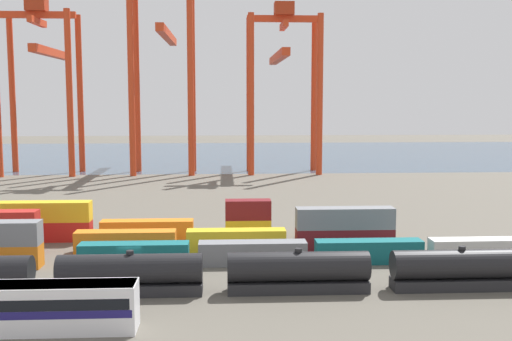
{
  "coord_description": "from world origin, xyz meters",
  "views": [
    {
      "loc": [
        10.26,
        -67.5,
        18.45
      ],
      "look_at": [
        15.95,
        39.14,
        6.14
      ],
      "focal_mm": 43.4,
      "sensor_mm": 36.0,
      "label": 1
    }
  ],
  "objects_px": {
    "shipping_container_11": "(126,241)",
    "gantry_crane_west": "(42,68)",
    "shipping_container_9": "(13,243)",
    "gantry_crane_east": "(282,70)",
    "freight_tank_row": "(298,271)",
    "shipping_container_5": "(369,251)",
    "gantry_crane_central": "(164,52)"
  },
  "relations": [
    {
      "from": "shipping_container_11",
      "to": "gantry_crane_west",
      "type": "height_order",
      "value": "gantry_crane_west"
    },
    {
      "from": "shipping_container_9",
      "to": "gantry_crane_east",
      "type": "distance_m",
      "value": 96.73
    },
    {
      "from": "freight_tank_row",
      "to": "shipping_container_5",
      "type": "xyz_separation_m",
      "value": [
        9.29,
        10.2,
        -0.7
      ]
    },
    {
      "from": "freight_tank_row",
      "to": "gantry_crane_east",
      "type": "height_order",
      "value": "gantry_crane_east"
    },
    {
      "from": "shipping_container_9",
      "to": "gantry_crane_east",
      "type": "xyz_separation_m",
      "value": [
        40.51,
        84.35,
        24.54
      ]
    },
    {
      "from": "shipping_container_5",
      "to": "shipping_container_11",
      "type": "distance_m",
      "value": 29.06
    },
    {
      "from": "gantry_crane_east",
      "to": "shipping_container_11",
      "type": "bearing_deg",
      "value": -107.8
    },
    {
      "from": "freight_tank_row",
      "to": "shipping_container_9",
      "type": "bearing_deg",
      "value": 152.75
    },
    {
      "from": "shipping_container_9",
      "to": "shipping_container_11",
      "type": "xyz_separation_m",
      "value": [
        13.43,
        0.0,
        0.0
      ]
    },
    {
      "from": "gantry_crane_central",
      "to": "gantry_crane_east",
      "type": "distance_m",
      "value": 30.28
    },
    {
      "from": "shipping_container_5",
      "to": "shipping_container_11",
      "type": "bearing_deg",
      "value": 167.04
    },
    {
      "from": "shipping_container_5",
      "to": "gantry_crane_central",
      "type": "distance_m",
      "value": 100.04
    },
    {
      "from": "freight_tank_row",
      "to": "gantry_crane_central",
      "type": "relative_size",
      "value": 1.54
    },
    {
      "from": "freight_tank_row",
      "to": "gantry_crane_west",
      "type": "bearing_deg",
      "value": 117.43
    },
    {
      "from": "shipping_container_9",
      "to": "gantry_crane_east",
      "type": "relative_size",
      "value": 0.14
    },
    {
      "from": "shipping_container_9",
      "to": "shipping_container_11",
      "type": "distance_m",
      "value": 13.43
    },
    {
      "from": "shipping_container_9",
      "to": "freight_tank_row",
      "type": "bearing_deg",
      "value": -27.25
    },
    {
      "from": "shipping_container_11",
      "to": "shipping_container_9",
      "type": "bearing_deg",
      "value": 180.0
    },
    {
      "from": "shipping_container_5",
      "to": "gantry_crane_central",
      "type": "bearing_deg",
      "value": 109.01
    },
    {
      "from": "gantry_crane_west",
      "to": "gantry_crane_east",
      "type": "distance_m",
      "value": 59.92
    },
    {
      "from": "freight_tank_row",
      "to": "shipping_container_5",
      "type": "bearing_deg",
      "value": 47.67
    },
    {
      "from": "shipping_container_11",
      "to": "gantry_crane_west",
      "type": "bearing_deg",
      "value": 111.53
    },
    {
      "from": "gantry_crane_west",
      "to": "gantry_crane_east",
      "type": "bearing_deg",
      "value": 1.09
    },
    {
      "from": "shipping_container_9",
      "to": "shipping_container_11",
      "type": "height_order",
      "value": "same"
    },
    {
      "from": "shipping_container_5",
      "to": "shipping_container_11",
      "type": "height_order",
      "value": "same"
    },
    {
      "from": "shipping_container_11",
      "to": "gantry_crane_west",
      "type": "xyz_separation_m",
      "value": [
        -32.83,
        83.21,
        24.77
      ]
    },
    {
      "from": "shipping_container_5",
      "to": "shipping_container_11",
      "type": "relative_size",
      "value": 1.0
    },
    {
      "from": "shipping_container_9",
      "to": "gantry_crane_central",
      "type": "xyz_separation_m",
      "value": [
        10.55,
        84.02,
        28.92
      ]
    },
    {
      "from": "shipping_container_5",
      "to": "gantry_crane_east",
      "type": "distance_m",
      "value": 94.13
    },
    {
      "from": "shipping_container_9",
      "to": "shipping_container_11",
      "type": "relative_size",
      "value": 0.5
    },
    {
      "from": "shipping_container_9",
      "to": "gantry_crane_west",
      "type": "height_order",
      "value": "gantry_crane_west"
    },
    {
      "from": "freight_tank_row",
      "to": "gantry_crane_central",
      "type": "bearing_deg",
      "value": 102.27
    }
  ]
}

